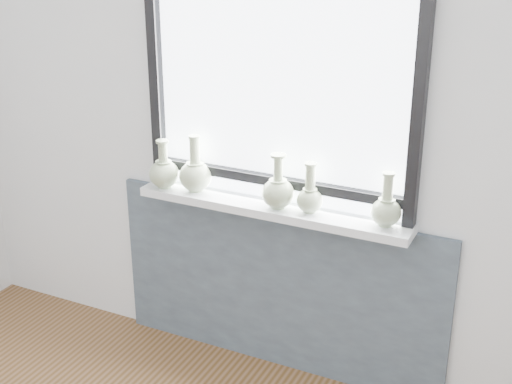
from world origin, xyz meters
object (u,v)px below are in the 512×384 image
at_px(windowsill, 271,209).
at_px(vase_d, 310,197).
at_px(vase_a, 164,172).
at_px(vase_c, 278,191).
at_px(vase_b, 195,174).
at_px(vase_e, 386,209).

height_order(windowsill, vase_d, vase_d).
bearing_deg(vase_d, vase_a, -178.12).
distance_m(windowsill, vase_c, 0.11).
xyz_separation_m(windowsill, vase_a, (-0.56, -0.03, 0.10)).
bearing_deg(vase_b, vase_e, 0.24).
distance_m(vase_b, vase_c, 0.44).
height_order(vase_b, vase_c, vase_b).
bearing_deg(vase_c, windowsill, 158.22).
xyz_separation_m(vase_b, vase_e, (0.93, 0.00, -0.01)).
bearing_deg(vase_c, vase_d, 5.83).
height_order(vase_a, vase_c, vase_c).
distance_m(vase_b, vase_e, 0.93).
xyz_separation_m(vase_a, vase_e, (1.09, 0.03, -0.00)).
bearing_deg(vase_c, vase_b, 177.60).
distance_m(vase_b, vase_d, 0.59).
relative_size(windowsill, vase_d, 5.69).
bearing_deg(vase_d, windowsill, 179.80).
distance_m(vase_a, vase_b, 0.16).
bearing_deg(vase_b, vase_c, -2.40).
xyz_separation_m(vase_a, vase_c, (0.60, 0.01, 0.00)).
xyz_separation_m(vase_d, vase_e, (0.35, 0.01, 0.00)).
bearing_deg(vase_c, vase_a, -179.10).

